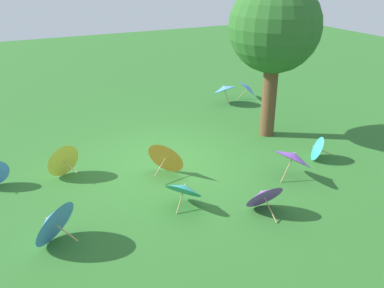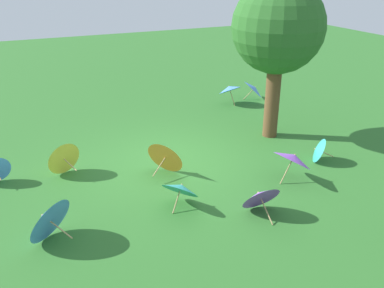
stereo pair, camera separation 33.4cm
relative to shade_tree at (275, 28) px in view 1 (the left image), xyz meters
name	(u,v)px [view 1 (the left image)]	position (x,y,z in m)	size (l,w,h in m)	color
ground	(171,162)	(3.18, 0.42, -2.98)	(40.00, 40.00, 0.00)	#2D6B28
shade_tree	(275,28)	(0.00, 0.00, 0.00)	(2.42, 2.42, 4.24)	brown
parasol_orange_0	(167,156)	(3.50, 0.93, -2.54)	(0.95, 1.02, 0.89)	tan
parasol_purple_0	(263,194)	(2.43, 3.25, -2.61)	(0.79, 0.80, 0.73)	tan
parasol_blue_3	(51,221)	(6.34, 2.48, -2.52)	(1.06, 1.01, 0.92)	tan
parasol_teal_0	(315,148)	(-0.11, 1.89, -2.67)	(0.67, 0.72, 0.63)	tan
parasol_blue_4	(248,88)	(-1.38, -3.08, -2.57)	(0.92, 1.02, 0.75)	tan
parasol_teal_2	(184,188)	(3.75, 2.39, -2.57)	(1.00, 1.01, 0.71)	tan
parasol_purple_1	(293,156)	(1.04, 2.42, -2.42)	(1.01, 1.06, 0.87)	tan
parasol_blue_5	(224,88)	(-0.31, -2.97, -2.42)	(1.00, 0.99, 0.81)	tan
parasol_yellow_0	(61,159)	(5.72, -0.05, -2.57)	(0.87, 0.86, 0.82)	tan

